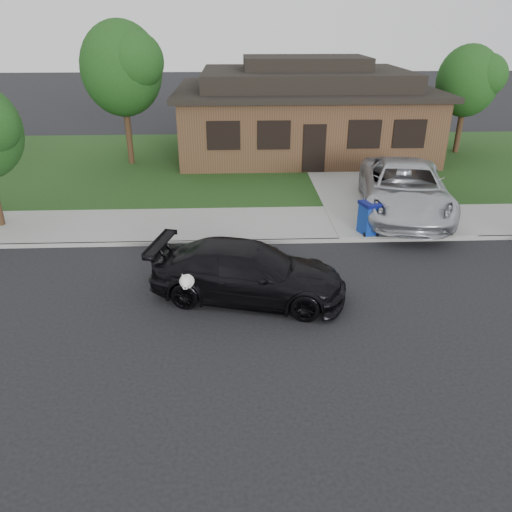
{
  "coord_description": "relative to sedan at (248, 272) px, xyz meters",
  "views": [
    {
      "loc": [
        0.5,
        -10.89,
        6.43
      ],
      "look_at": [
        0.97,
        0.27,
        1.1
      ],
      "focal_mm": 35.0,
      "sensor_mm": 36.0,
      "label": 1
    }
  ],
  "objects": [
    {
      "name": "sedan",
      "position": [
        0.0,
        0.0,
        0.0
      ],
      "size": [
        5.21,
        3.07,
        1.42
      ],
      "rotation": [
        0.0,
        0.0,
        1.33
      ],
      "color": "black",
      "rests_on": "ground"
    },
    {
      "name": "lawn",
      "position": [
        -0.76,
        12.83,
        -0.64
      ],
      "size": [
        60.0,
        13.0,
        0.13
      ],
      "primitive_type": "cube",
      "color": "#193814",
      "rests_on": "ground"
    },
    {
      "name": "tree_1",
      "position": [
        11.38,
        14.23,
        3.0
      ],
      "size": [
        3.15,
        3.0,
        5.25
      ],
      "color": "#332114",
      "rests_on": "ground"
    },
    {
      "name": "recycling_bin",
      "position": [
        4.03,
        3.72,
        -0.05
      ],
      "size": [
        0.81,
        0.81,
        1.07
      ],
      "rotation": [
        0.0,
        0.0,
        0.31
      ],
      "color": "navy",
      "rests_on": "sidewalk"
    },
    {
      "name": "curb",
      "position": [
        -0.76,
        3.33,
        -0.65
      ],
      "size": [
        60.0,
        0.12,
        0.12
      ],
      "primitive_type": "cube",
      "color": "gray",
      "rests_on": "ground"
    },
    {
      "name": "ground",
      "position": [
        -0.76,
        -0.17,
        -0.71
      ],
      "size": [
        120.0,
        120.0,
        0.0
      ],
      "primitive_type": "plane",
      "color": "black",
      "rests_on": "ground"
    },
    {
      "name": "sidewalk",
      "position": [
        -0.76,
        4.83,
        -0.65
      ],
      "size": [
        60.0,
        3.0,
        0.12
      ],
      "primitive_type": "cube",
      "color": "gray",
      "rests_on": "ground"
    },
    {
      "name": "tree_0",
      "position": [
        -5.1,
        12.71,
        3.77
      ],
      "size": [
        3.78,
        3.6,
        6.34
      ],
      "color": "#332114",
      "rests_on": "ground"
    },
    {
      "name": "house",
      "position": [
        3.24,
        14.83,
        1.42
      ],
      "size": [
        12.6,
        8.6,
        4.65
      ],
      "color": "#422B1C",
      "rests_on": "ground"
    },
    {
      "name": "minivan",
      "position": [
        5.67,
        5.58,
        0.3
      ],
      "size": [
        4.05,
        6.73,
        1.75
      ],
      "primitive_type": "imported",
      "rotation": [
        0.0,
        0.0,
        -0.19
      ],
      "color": "#BABCC2",
      "rests_on": "driveway"
    },
    {
      "name": "driveway",
      "position": [
        5.24,
        9.83,
        -0.64
      ],
      "size": [
        4.5,
        13.0,
        0.14
      ],
      "primitive_type": "cube",
      "color": "gray",
      "rests_on": "ground"
    }
  ]
}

